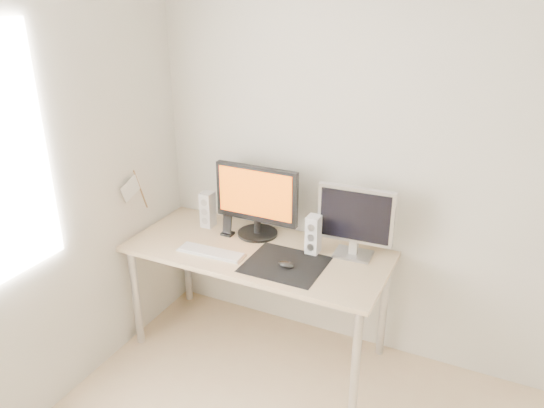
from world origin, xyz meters
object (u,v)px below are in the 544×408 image
(second_monitor, at_px, (355,219))
(keyboard, at_px, (211,252))
(speaker_left, at_px, (208,210))
(mouse, at_px, (286,264))
(speaker_right, at_px, (313,235))
(desk, at_px, (257,261))
(phone_dock, at_px, (227,229))
(main_monitor, at_px, (257,199))

(second_monitor, xyz_separation_m, keyboard, (-0.78, -0.35, -0.23))
(second_monitor, height_order, speaker_left, second_monitor)
(mouse, bearing_deg, speaker_right, 73.53)
(second_monitor, height_order, keyboard, second_monitor)
(desk, xyz_separation_m, keyboard, (-0.23, -0.16, 0.09))
(mouse, relative_size, phone_dock, 0.73)
(mouse, xyz_separation_m, phone_dock, (-0.52, 0.22, 0.02))
(mouse, height_order, speaker_left, speaker_left)
(desk, bearing_deg, keyboard, -144.75)
(main_monitor, height_order, keyboard, main_monitor)
(main_monitor, relative_size, speaker_right, 2.30)
(mouse, xyz_separation_m, desk, (-0.25, 0.12, -0.10))
(keyboard, bearing_deg, second_monitor, 23.88)
(desk, bearing_deg, mouse, -26.35)
(main_monitor, xyz_separation_m, phone_dock, (-0.17, -0.08, -0.21))
(main_monitor, height_order, speaker_right, main_monitor)
(main_monitor, bearing_deg, speaker_right, -8.94)
(main_monitor, relative_size, second_monitor, 1.22)
(desk, relative_size, second_monitor, 3.55)
(keyboard, bearing_deg, phone_dock, 98.04)
(desk, bearing_deg, speaker_right, 19.55)
(mouse, xyz_separation_m, speaker_left, (-0.70, 0.28, 0.10))
(desk, xyz_separation_m, main_monitor, (-0.09, 0.18, 0.33))
(keyboard, relative_size, phone_dock, 3.17)
(speaker_left, bearing_deg, keyboard, -55.73)
(speaker_left, xyz_separation_m, keyboard, (0.22, -0.32, -0.11))
(speaker_left, bearing_deg, main_monitor, 3.20)
(desk, distance_m, second_monitor, 0.66)
(speaker_right, bearing_deg, speaker_left, 176.65)
(main_monitor, xyz_separation_m, keyboard, (-0.14, -0.34, -0.25))
(mouse, height_order, second_monitor, second_monitor)
(second_monitor, bearing_deg, desk, -161.59)
(main_monitor, xyz_separation_m, second_monitor, (0.64, 0.00, -0.01))
(mouse, distance_m, phone_dock, 0.56)
(second_monitor, bearing_deg, phone_dock, -174.12)
(mouse, distance_m, keyboard, 0.48)
(main_monitor, height_order, phone_dock, main_monitor)
(main_monitor, bearing_deg, second_monitor, 0.44)
(mouse, distance_m, speaker_right, 0.27)
(mouse, distance_m, speaker_left, 0.76)
(main_monitor, height_order, speaker_left, main_monitor)
(desk, height_order, phone_dock, phone_dock)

